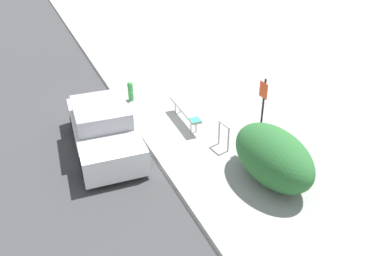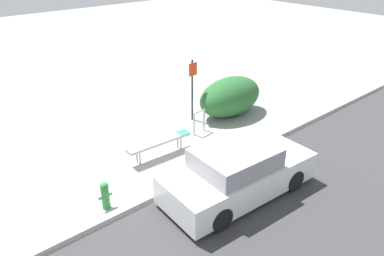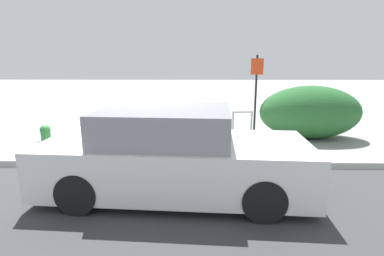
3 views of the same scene
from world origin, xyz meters
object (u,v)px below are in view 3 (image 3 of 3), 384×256
bench (167,126)px  fire_hydrant (46,141)px  sign_post (256,87)px  parked_car_near (173,155)px  bike_rack (242,123)px

bench → fire_hydrant: fire_hydrant is taller
bench → fire_hydrant: bearing=-152.3°
fire_hydrant → bench: bearing=25.0°
sign_post → parked_car_near: (-2.10, -4.26, -0.74)m
bench → sign_post: bearing=31.3°
bike_rack → sign_post: sign_post is taller
bench → bike_rack: bearing=14.2°
sign_post → fire_hydrant: size_ratio=3.01×
sign_post → fire_hydrant: sign_post is taller
bench → parked_car_near: bearing=-79.5°
sign_post → fire_hydrant: (-5.03, -2.54, -0.98)m
bike_rack → fire_hydrant: size_ratio=1.08×
fire_hydrant → parked_car_near: bearing=-30.3°
fire_hydrant → parked_car_near: (2.93, -1.71, 0.23)m
bike_rack → parked_car_near: (-1.58, -3.30, 0.14)m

